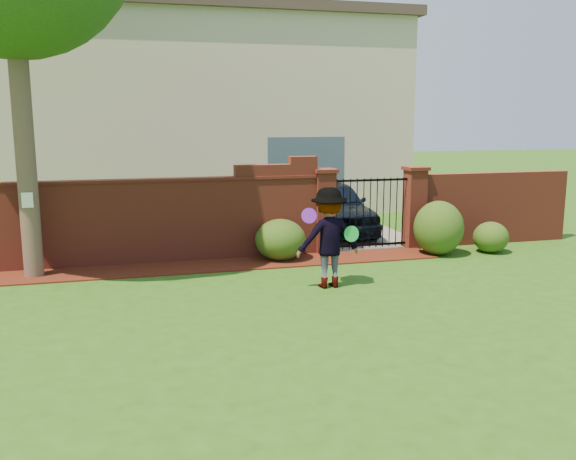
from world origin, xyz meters
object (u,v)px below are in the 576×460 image
object	(u,v)px
frisbee_purple	(309,216)
frisbee_green	(351,234)
man	(329,238)
car	(333,207)

from	to	relation	value
frisbee_purple	frisbee_green	world-z (taller)	frisbee_purple
man	car	bearing A→B (deg)	-111.80
man	frisbee_green	distance (m)	0.40
car	frisbee_green	xyz separation A→B (m)	(-1.41, -4.98, 0.29)
frisbee_purple	frisbee_green	bearing A→B (deg)	-7.13
frisbee_purple	frisbee_green	distance (m)	0.83
frisbee_purple	frisbee_green	size ratio (longest dim) A/B	0.95
car	man	world-z (taller)	man
man	frisbee_green	size ratio (longest dim) A/B	6.29
car	frisbee_purple	size ratio (longest dim) A/B	15.01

